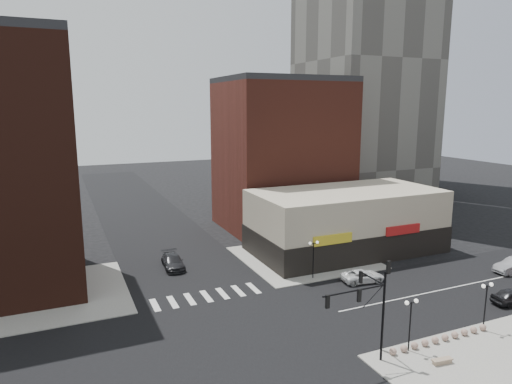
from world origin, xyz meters
TOP-DOWN VIEW (x-y plane):
  - ground at (0.00, 0.00)m, footprint 240.00×240.00m
  - road_ew at (0.00, 0.00)m, footprint 200.00×14.00m
  - road_ns at (0.00, 0.00)m, footprint 14.00×200.00m
  - sidewalk_nw at (-14.50, 14.50)m, footprint 15.00×15.00m
  - sidewalk_ne at (14.50, 14.50)m, footprint 15.00×15.00m
  - building_ne_midrise at (19.00, 29.50)m, footprint 18.00×15.00m
  - tower_far at (60.00, 56.00)m, footprint 18.00×18.00m
  - building_ne_row at (21.00, 15.00)m, footprint 24.20×12.20m
  - traffic_signal at (7.24, -7.83)m, footprint 5.59×3.09m
  - street_lamp_se_a at (11.00, -8.00)m, footprint 1.22×0.32m
  - street_lamp_se_b at (19.00, -8.00)m, footprint 1.22×0.32m
  - street_lamp_ne at (12.00, 8.00)m, footprint 1.22×0.32m
  - bollard_row at (14.22, -8.00)m, footprint 10.00×0.55m
  - white_suv at (16.48, 5.10)m, footprint 4.91×2.73m
  - dark_sedan_north at (-1.21, 17.56)m, footprint 2.47×5.45m
  - stone_bench at (11.99, -10.40)m, footprint 1.65×0.66m

SIDE VIEW (x-z plane):
  - ground at x=0.00m, z-range 0.00..0.00m
  - road_ew at x=0.00m, z-range 0.00..0.02m
  - road_ns at x=0.00m, z-range 0.00..0.02m
  - sidewalk_nw at x=-14.50m, z-range 0.00..0.12m
  - sidewalk_ne at x=14.50m, z-range 0.00..0.12m
  - stone_bench at x=11.99m, z-range 0.13..0.51m
  - bollard_row at x=14.22m, z-range 0.12..0.67m
  - white_suv at x=16.48m, z-range 0.00..1.30m
  - dark_sedan_north at x=-1.21m, z-range 0.00..1.55m
  - street_lamp_se_a at x=11.00m, z-range 1.21..5.37m
  - street_lamp_se_b at x=19.00m, z-range 1.21..5.37m
  - street_lamp_ne at x=12.00m, z-range 1.21..5.37m
  - building_ne_row at x=21.00m, z-range -0.70..7.30m
  - traffic_signal at x=7.24m, z-range 1.07..8.85m
  - building_ne_midrise at x=19.00m, z-range 0.00..22.00m
  - tower_far at x=60.00m, z-range 0.00..82.00m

